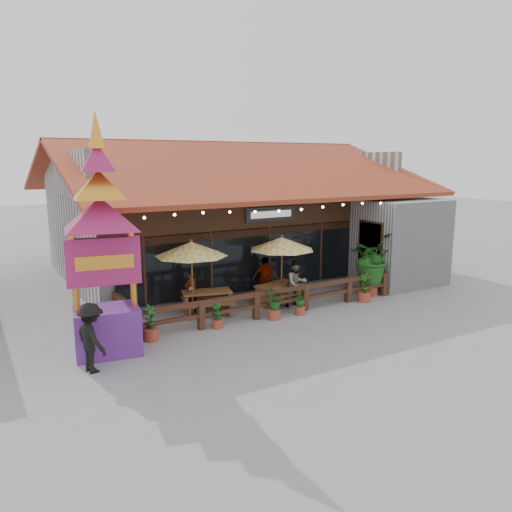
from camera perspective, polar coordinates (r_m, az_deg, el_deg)
ground at (r=18.51m, az=5.93°, el=-5.54°), size 100.00×100.00×0.00m
restaurant_building at (r=23.70m, az=-3.01°, el=3.59°), size 15.50×14.73×6.09m
patio_railing at (r=16.92m, az=0.34°, el=-4.90°), size 10.00×2.60×0.92m
umbrella_left at (r=16.78m, az=-7.39°, el=0.77°), size 3.05×3.05×2.63m
umbrella_right at (r=18.14m, az=2.98°, el=1.40°), size 2.79×2.79×2.56m
picnic_table_left at (r=17.32m, az=-5.64°, el=-4.83°), size 1.98×1.82×0.80m
picnic_table_right at (r=18.35m, az=2.36°, el=-3.95°), size 1.87×1.71×0.77m
thai_sign_tower at (r=13.70m, az=-17.29°, el=3.94°), size 2.95×2.95×6.96m
tropical_plant at (r=19.90m, az=12.95°, el=-0.35°), size 2.34×2.25×2.50m
diner_a at (r=17.40m, az=-7.41°, el=-4.09°), size 0.63×0.50×1.50m
diner_b at (r=18.02m, az=4.65°, el=-3.14°), size 0.88×0.71×1.72m
diner_c at (r=18.95m, az=1.07°, el=-2.55°), size 1.03×0.79×1.63m
pedestrian at (r=13.19m, az=-18.30°, el=-8.87°), size 0.91×1.27×1.77m
planter_a at (r=15.08m, az=-11.95°, el=-7.77°), size 0.45×0.44×1.09m
planter_b at (r=15.85m, az=-4.45°, el=-6.89°), size 0.35×0.37×0.86m
planter_c at (r=16.63m, az=2.08°, el=-5.34°), size 0.66×0.59×1.02m
planter_d at (r=17.21m, az=5.04°, el=-5.32°), size 0.47×0.47×0.88m
planter_e at (r=19.07m, az=12.28°, el=-3.80°), size 0.45×0.45×1.10m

